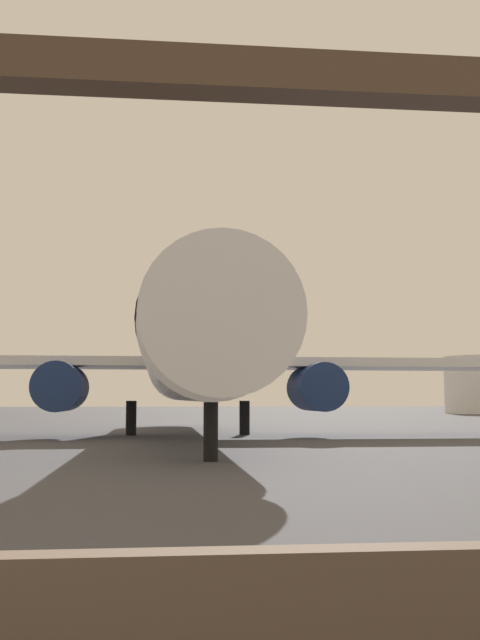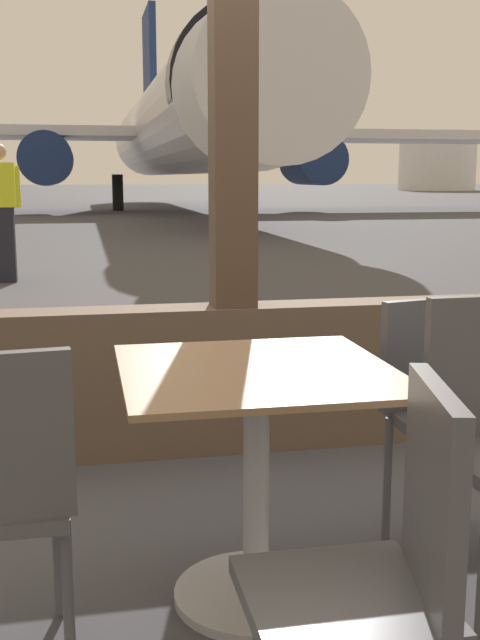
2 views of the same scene
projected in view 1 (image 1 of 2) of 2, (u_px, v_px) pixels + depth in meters
ground_plane at (125, 426)px, 43.35m from camera, size 220.00×220.00×0.00m
airplane at (191, 355)px, 30.68m from camera, size 27.46×31.12×10.12m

